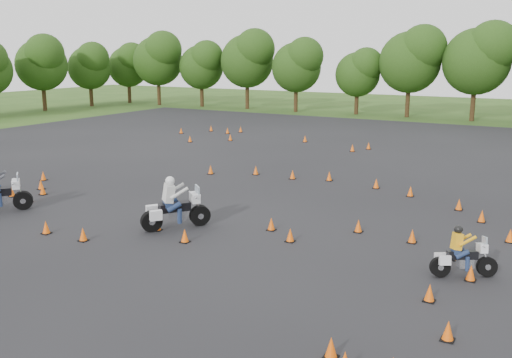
# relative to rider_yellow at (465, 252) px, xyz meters

# --- Properties ---
(ground) EXTENTS (140.00, 140.00, 0.00)m
(ground) POSITION_rel_rider_yellow_xyz_m (-8.97, -0.28, -0.75)
(ground) COLOR #2D5119
(ground) RESTS_ON ground
(asphalt_pad) EXTENTS (62.00, 62.00, 0.00)m
(asphalt_pad) POSITION_rel_rider_yellow_xyz_m (-8.97, 5.72, -0.75)
(asphalt_pad) COLOR black
(asphalt_pad) RESTS_ON ground
(treeline) EXTENTS (86.53, 32.30, 10.72)m
(treeline) POSITION_rel_rider_yellow_xyz_m (-4.93, 34.51, 3.77)
(treeline) COLOR #224012
(treeline) RESTS_ON ground
(traffic_cones) EXTENTS (32.99, 33.39, 0.45)m
(traffic_cones) POSITION_rel_rider_yellow_xyz_m (-8.70, 4.61, -0.52)
(traffic_cones) COLOR #FA5D0A
(traffic_cones) RESTS_ON asphalt_pad
(rider_yellow) EXTENTS (1.97, 1.50, 1.50)m
(rider_yellow) POSITION_rel_rider_yellow_xyz_m (0.00, 0.00, 0.00)
(rider_yellow) COLOR orange
(rider_yellow) RESTS_ON ground
(rider_white) EXTENTS (2.19, 2.58, 2.01)m
(rider_white) POSITION_rel_rider_yellow_xyz_m (-10.06, -0.34, 0.26)
(rider_white) COLOR beige
(rider_white) RESTS_ON ground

